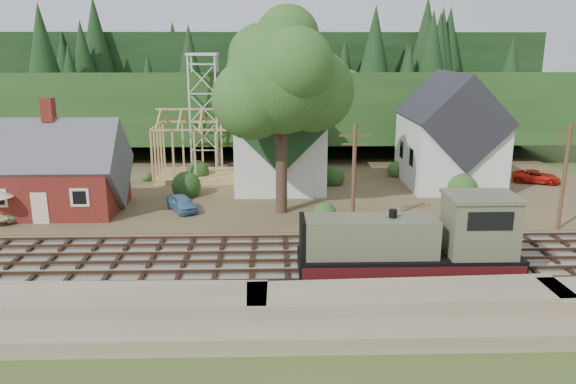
{
  "coord_description": "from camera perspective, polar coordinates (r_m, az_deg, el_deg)",
  "views": [
    {
      "loc": [
        1.32,
        -32.95,
        13.22
      ],
      "look_at": [
        2.41,
        6.0,
        3.0
      ],
      "focal_mm": 35.0,
      "sensor_mm": 36.0,
      "label": 1
    }
  ],
  "objects": [
    {
      "name": "lattice_tower",
      "position": [
        61.47,
        -8.61,
        11.56
      ],
      "size": [
        3.2,
        3.2,
        12.12
      ],
      "color": "silver",
      "rests_on": "village_flat"
    },
    {
      "name": "hillside",
      "position": [
        76.12,
        -2.58,
        4.68
      ],
      "size": [
        70.0,
        28.96,
        12.74
      ],
      "primitive_type": "cube",
      "rotation": [
        -0.17,
        0.0,
        0.0
      ],
      "color": "#1E3F19",
      "rests_on": "ground"
    },
    {
      "name": "farmhouse",
      "position": [
        55.2,
        16.08,
        5.42
      ],
      "size": [
        8.4,
        10.8,
        10.6
      ],
      "color": "silver",
      "rests_on": "village_flat"
    },
    {
      "name": "church",
      "position": [
        53.24,
        -0.85,
        6.01
      ],
      "size": [
        8.4,
        15.17,
        13.0
      ],
      "color": "silver",
      "rests_on": "village_flat"
    },
    {
      "name": "railroad_bed",
      "position": [
        35.5,
        -3.64,
        -7.06
      ],
      "size": [
        64.0,
        11.0,
        0.16
      ],
      "primitive_type": "cube",
      "color": "#726B5B",
      "rests_on": "ground"
    },
    {
      "name": "ground",
      "position": [
        35.53,
        -3.64,
        -7.18
      ],
      "size": [
        140.0,
        140.0,
        0.0
      ],
      "primitive_type": "plane",
      "color": "#384C1E",
      "rests_on": "ground"
    },
    {
      "name": "embankment",
      "position": [
        27.83,
        -4.24,
        -13.71
      ],
      "size": [
        64.0,
        5.0,
        1.6
      ],
      "primitive_type": "cube",
      "color": "#7F7259",
      "rests_on": "ground"
    },
    {
      "name": "telegraph_pole_near",
      "position": [
        39.6,
        6.69,
        1.5
      ],
      "size": [
        2.2,
        0.28,
        8.0
      ],
      "color": "#4C331E",
      "rests_on": "ground"
    },
    {
      "name": "car_red",
      "position": [
        59.31,
        23.93,
        1.44
      ],
      "size": [
        4.84,
        3.58,
        1.22
      ],
      "primitive_type": "imported",
      "rotation": [
        0.0,
        0.0,
        1.17
      ],
      "color": "red",
      "rests_on": "village_flat"
    },
    {
      "name": "timber_frame",
      "position": [
        56.32,
        -9.07,
        4.33
      ],
      "size": [
        8.2,
        6.2,
        6.99
      ],
      "color": "tan",
      "rests_on": "village_flat"
    },
    {
      "name": "telegraph_pole_far",
      "position": [
        44.31,
        26.27,
        1.48
      ],
      "size": [
        2.2,
        0.28,
        8.0
      ],
      "color": "#4C331E",
      "rests_on": "ground"
    },
    {
      "name": "village_flat",
      "position": [
        52.62,
        -2.99,
        0.29
      ],
      "size": [
        64.0,
        26.0,
        0.3
      ],
      "primitive_type": "cube",
      "color": "brown",
      "rests_on": "ground"
    },
    {
      "name": "ridge",
      "position": [
        91.92,
        -2.42,
        6.41
      ],
      "size": [
        80.0,
        20.0,
        12.0
      ],
      "primitive_type": "cube",
      "color": "black",
      "rests_on": "ground"
    },
    {
      "name": "big_tree",
      "position": [
        43.15,
        -0.48,
        10.7
      ],
      "size": [
        10.9,
        8.4,
        14.7
      ],
      "color": "#38281E",
      "rests_on": "village_flat"
    },
    {
      "name": "car_blue",
      "position": [
        45.79,
        -10.72,
        -1.11
      ],
      "size": [
        3.19,
        4.09,
        1.3
      ],
      "primitive_type": "imported",
      "rotation": [
        0.0,
        0.0,
        0.5
      ],
      "color": "#5184AE",
      "rests_on": "village_flat"
    },
    {
      "name": "locomotive",
      "position": [
        32.97,
        13.05,
        -5.25
      ],
      "size": [
        12.45,
        3.11,
        4.97
      ],
      "color": "black",
      "rests_on": "railroad_bed"
    },
    {
      "name": "depot",
      "position": [
        48.29,
        -22.59,
        1.6
      ],
      "size": [
        10.8,
        7.41,
        9.0
      ],
      "color": "#5D1815",
      "rests_on": "village_flat"
    }
  ]
}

